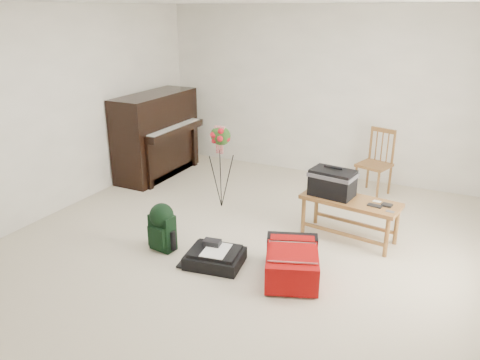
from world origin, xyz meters
The scene contains 11 objects.
floor centered at (0.00, 0.00, 0.00)m, with size 5.00×5.50×0.01m, color beige.
ceiling centered at (0.00, 0.00, 2.50)m, with size 5.00×5.50×0.01m, color white.
wall_back centered at (0.00, 2.75, 1.25)m, with size 5.00×0.04×2.50m, color beige.
wall_left centered at (-2.50, 0.00, 1.25)m, with size 0.04×5.50×2.50m, color beige.
piano centered at (-2.19, 1.60, 0.60)m, with size 0.71×1.50×1.25m.
bench centered at (0.85, 0.73, 0.58)m, with size 1.11×0.56×0.82m.
dining_chair centered at (0.96, 2.25, 0.44)m, with size 0.49×0.49×0.91m.
red_suitcase centered at (0.73, -0.26, 0.16)m, with size 0.70×0.86×0.31m.
black_duffel centered at (-0.05, -0.42, 0.08)m, with size 0.61×0.52×0.23m.
green_backpack centered at (-0.71, -0.39, 0.29)m, with size 0.28×0.26×0.52m.
flower_stand centered at (-0.70, 0.91, 0.54)m, with size 0.37×0.37×1.10m.
Camera 1 is at (2.02, -4.02, 2.44)m, focal length 35.00 mm.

